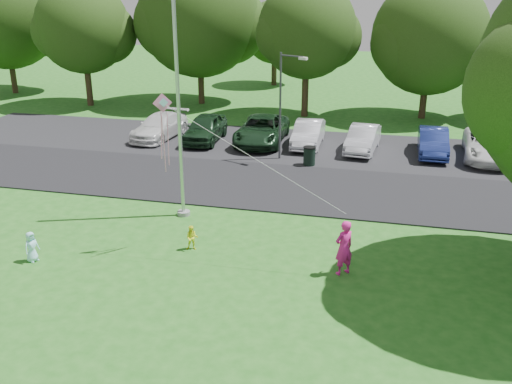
% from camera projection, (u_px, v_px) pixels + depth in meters
% --- Properties ---
extents(ground, '(120.00, 120.00, 0.00)m').
position_uv_depth(ground, '(236.00, 289.00, 16.93)').
color(ground, '#20621A').
rests_on(ground, ground).
extents(park_road, '(60.00, 6.00, 0.06)m').
position_uv_depth(park_road, '(290.00, 187.00, 25.10)').
color(park_road, black).
rests_on(park_road, ground).
extents(parking_strip, '(42.00, 7.00, 0.06)m').
position_uv_depth(parking_strip, '(312.00, 147.00, 31.02)').
color(parking_strip, black).
rests_on(parking_strip, ground).
extents(flagpole, '(0.50, 0.50, 10.00)m').
position_uv_depth(flagpole, '(179.00, 110.00, 20.77)').
color(flagpole, '#B7BABF').
rests_on(flagpole, ground).
extents(street_lamp, '(1.43, 0.71, 5.35)m').
position_uv_depth(street_lamp, '(284.00, 97.00, 27.78)').
color(street_lamp, '#3F3F44').
rests_on(street_lamp, ground).
extents(trash_can, '(0.62, 0.62, 0.98)m').
position_uv_depth(trash_can, '(309.00, 156.00, 27.84)').
color(trash_can, black).
rests_on(trash_can, ground).
extents(tree_row, '(64.35, 11.94, 10.88)m').
position_uv_depth(tree_row, '(359.00, 27.00, 36.60)').
color(tree_row, '#332316').
rests_on(tree_row, ground).
extents(horizon_trees, '(77.46, 7.20, 7.02)m').
position_uv_depth(horizon_trees, '(398.00, 36.00, 45.33)').
color(horizon_trees, '#332316').
rests_on(horizon_trees, ground).
extents(parked_cars, '(20.26, 5.55, 1.49)m').
position_uv_depth(parked_cars, '(313.00, 134.00, 30.69)').
color(parked_cars, silver).
rests_on(parked_cars, ground).
extents(woman, '(0.77, 0.76, 1.79)m').
position_uv_depth(woman, '(344.00, 248.00, 17.53)').
color(woman, '#E21E8D').
rests_on(woman, ground).
extents(child_yellow, '(0.49, 0.42, 0.87)m').
position_uv_depth(child_yellow, '(192.00, 238.00, 19.26)').
color(child_yellow, '#F9FE28').
rests_on(child_yellow, ground).
extents(child_blue, '(0.49, 0.59, 1.03)m').
position_uv_depth(child_blue, '(32.00, 247.00, 18.45)').
color(child_blue, '#A6F0FF').
rests_on(child_blue, ground).
extents(kite, '(6.15, 0.68, 3.30)m').
position_uv_depth(kite, '(167.00, 119.00, 17.87)').
color(kite, pink).
rests_on(kite, ground).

